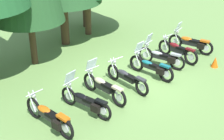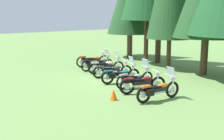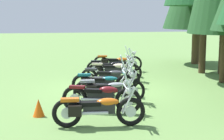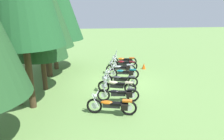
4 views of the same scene
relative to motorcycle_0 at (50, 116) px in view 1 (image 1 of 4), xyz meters
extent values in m
plane|color=#6B934C|center=(4.15, -1.13, -0.46)|extent=(80.00, 80.00, 0.00)
torus|color=black|center=(0.22, 0.83, -0.08)|extent=(0.29, 0.75, 0.75)
cylinder|color=silver|center=(0.22, 0.83, -0.08)|extent=(0.12, 0.29, 0.29)
torus|color=black|center=(-0.20, -0.73, -0.08)|extent=(0.29, 0.75, 0.75)
cylinder|color=silver|center=(-0.20, -0.73, -0.08)|extent=(0.12, 0.29, 0.29)
cube|color=black|center=(0.01, 0.05, 0.01)|extent=(0.42, 0.83, 0.20)
ellipsoid|color=#D16014|center=(0.07, 0.26, 0.13)|extent=(0.41, 0.62, 0.16)
cube|color=black|center=(-0.05, -0.17, 0.10)|extent=(0.38, 0.58, 0.10)
cube|color=#D16014|center=(-0.18, -0.66, 0.27)|extent=(0.31, 0.48, 0.08)
cylinder|color=silver|center=(0.12, 0.79, 0.21)|extent=(0.13, 0.34, 0.65)
cylinder|color=silver|center=(0.28, 0.75, 0.21)|extent=(0.13, 0.34, 0.65)
cylinder|color=silver|center=(0.18, 0.69, 0.55)|extent=(0.63, 0.20, 0.04)
sphere|color=silver|center=(0.20, 0.78, 0.43)|extent=(0.21, 0.21, 0.17)
cylinder|color=silver|center=(0.10, -0.16, -0.06)|extent=(0.28, 0.80, 0.08)
cube|color=black|center=(-0.31, -0.50, 0.02)|extent=(0.22, 0.35, 0.26)
cube|color=black|center=(0.02, -0.59, 0.02)|extent=(0.22, 0.35, 0.26)
torus|color=black|center=(1.43, 0.28, -0.11)|extent=(0.20, 0.69, 0.69)
cylinder|color=silver|center=(1.43, 0.28, -0.11)|extent=(0.09, 0.27, 0.27)
torus|color=black|center=(1.18, -1.25, -0.11)|extent=(0.20, 0.69, 0.69)
cylinder|color=silver|center=(1.18, -1.25, -0.11)|extent=(0.09, 0.27, 0.27)
cube|color=black|center=(1.31, -0.49, -0.02)|extent=(0.32, 0.79, 0.20)
ellipsoid|color=black|center=(1.34, -0.28, 0.10)|extent=(0.33, 0.58, 0.16)
cube|color=black|center=(1.27, -0.70, 0.07)|extent=(0.31, 0.54, 0.10)
cube|color=black|center=(1.19, -1.18, 0.21)|extent=(0.25, 0.46, 0.08)
cylinder|color=silver|center=(1.35, 0.23, 0.18)|extent=(0.10, 0.34, 0.65)
cylinder|color=silver|center=(1.49, 0.21, 0.18)|extent=(0.10, 0.34, 0.65)
cylinder|color=silver|center=(1.41, 0.14, 0.52)|extent=(0.74, 0.16, 0.04)
sphere|color=silver|center=(1.42, 0.23, 0.40)|extent=(0.20, 0.20, 0.17)
cylinder|color=silver|center=(1.40, -0.68, -0.09)|extent=(0.20, 0.77, 0.08)
cube|color=silver|center=(1.41, 0.16, 0.70)|extent=(0.46, 0.22, 0.39)
cube|color=black|center=(1.06, -1.03, -0.01)|extent=(0.19, 0.34, 0.26)
cube|color=black|center=(1.37, -1.08, -0.01)|extent=(0.19, 0.34, 0.26)
torus|color=black|center=(2.65, 0.15, -0.10)|extent=(0.33, 0.71, 0.71)
cylinder|color=silver|center=(2.65, 0.15, -0.10)|extent=(0.13, 0.28, 0.27)
torus|color=black|center=(2.16, -1.34, -0.10)|extent=(0.33, 0.71, 0.71)
cylinder|color=silver|center=(2.16, -1.34, -0.10)|extent=(0.13, 0.28, 0.27)
cube|color=black|center=(2.41, -0.59, 0.02)|extent=(0.43, 0.80, 0.26)
ellipsoid|color=beige|center=(2.47, -0.39, 0.17)|extent=(0.41, 0.60, 0.20)
cube|color=black|center=(2.34, -0.80, 0.14)|extent=(0.38, 0.56, 0.10)
cube|color=beige|center=(2.18, -1.26, 0.23)|extent=(0.31, 0.48, 0.08)
cylinder|color=silver|center=(2.56, 0.12, 0.20)|extent=(0.15, 0.33, 0.65)
cylinder|color=silver|center=(2.71, 0.07, 0.20)|extent=(0.15, 0.33, 0.65)
cylinder|color=silver|center=(2.61, 0.02, 0.54)|extent=(0.63, 0.24, 0.04)
sphere|color=silver|center=(2.64, 0.10, 0.42)|extent=(0.22, 0.22, 0.17)
cylinder|color=silver|center=(2.47, -0.80, -0.08)|extent=(0.32, 0.76, 0.08)
cube|color=silver|center=(2.62, 0.04, 0.72)|extent=(0.47, 0.28, 0.39)
torus|color=black|center=(3.83, -0.22, -0.12)|extent=(0.35, 0.67, 0.68)
cylinder|color=silver|center=(3.83, -0.22, -0.12)|extent=(0.14, 0.26, 0.26)
torus|color=black|center=(3.23, -1.74, -0.12)|extent=(0.35, 0.67, 0.68)
cylinder|color=silver|center=(3.23, -1.74, -0.12)|extent=(0.14, 0.26, 0.26)
cube|color=black|center=(3.53, -0.98, -0.03)|extent=(0.48, 0.83, 0.21)
ellipsoid|color=#2D2D33|center=(3.61, -0.77, 0.10)|extent=(0.44, 0.63, 0.16)
cube|color=black|center=(3.45, -1.19, 0.07)|extent=(0.41, 0.59, 0.10)
cube|color=#2D2D33|center=(3.26, -1.67, 0.20)|extent=(0.33, 0.47, 0.08)
cylinder|color=silver|center=(3.74, -0.25, 0.18)|extent=(0.16, 0.33, 0.65)
cylinder|color=silver|center=(3.88, -0.30, 0.18)|extent=(0.16, 0.33, 0.65)
cylinder|color=silver|center=(3.78, -0.35, 0.52)|extent=(0.73, 0.32, 0.04)
sphere|color=silver|center=(3.81, -0.27, 0.40)|extent=(0.22, 0.22, 0.17)
cylinder|color=silver|center=(3.58, -1.19, -0.10)|extent=(0.37, 0.78, 0.08)
torus|color=black|center=(5.02, -0.71, -0.10)|extent=(0.28, 0.72, 0.72)
cylinder|color=silver|center=(5.02, -0.71, -0.10)|extent=(0.11, 0.28, 0.27)
torus|color=black|center=(4.66, -2.17, -0.10)|extent=(0.28, 0.72, 0.72)
cylinder|color=silver|center=(4.66, -2.17, -0.10)|extent=(0.11, 0.28, 0.27)
cube|color=black|center=(4.84, -1.44, -0.01)|extent=(0.35, 0.76, 0.20)
ellipsoid|color=#14606B|center=(4.89, -1.24, 0.11)|extent=(0.34, 0.56, 0.15)
cube|color=black|center=(4.79, -1.64, 0.08)|extent=(0.32, 0.53, 0.10)
cube|color=#14606B|center=(4.68, -2.09, 0.23)|extent=(0.26, 0.47, 0.08)
cylinder|color=silver|center=(4.94, -0.76, 0.20)|extent=(0.12, 0.34, 0.65)
cylinder|color=silver|center=(5.07, -0.79, 0.20)|extent=(0.12, 0.34, 0.65)
cylinder|color=silver|center=(4.99, -0.85, 0.54)|extent=(0.71, 0.21, 0.04)
sphere|color=silver|center=(5.01, -0.76, 0.42)|extent=(0.21, 0.21, 0.17)
cylinder|color=silver|center=(4.91, -1.63, -0.08)|extent=(0.25, 0.74, 0.08)
cube|color=silver|center=(4.99, -0.83, 0.72)|extent=(0.46, 0.25, 0.39)
cube|color=black|center=(4.57, -1.94, 0.00)|extent=(0.21, 0.34, 0.26)
cube|color=black|center=(4.84, -2.01, 0.00)|extent=(0.21, 0.34, 0.26)
torus|color=black|center=(6.04, -0.70, -0.09)|extent=(0.16, 0.73, 0.72)
cylinder|color=silver|center=(6.04, -0.70, -0.09)|extent=(0.07, 0.29, 0.28)
torus|color=black|center=(5.91, -2.21, -0.09)|extent=(0.16, 0.73, 0.72)
cylinder|color=silver|center=(5.91, -2.21, -0.09)|extent=(0.07, 0.29, 0.28)
cube|color=black|center=(5.98, -1.46, -0.01)|extent=(0.24, 0.76, 0.20)
ellipsoid|color=#9EA0A8|center=(5.99, -1.25, 0.12)|extent=(0.27, 0.55, 0.16)
cube|color=black|center=(5.96, -1.67, 0.09)|extent=(0.25, 0.52, 0.10)
cube|color=#9EA0A8|center=(5.92, -2.13, 0.25)|extent=(0.20, 0.45, 0.08)
cylinder|color=silver|center=(5.97, -0.76, 0.20)|extent=(0.07, 0.34, 0.65)
cylinder|color=silver|center=(6.10, -0.77, 0.20)|extent=(0.07, 0.34, 0.65)
cylinder|color=silver|center=(6.03, -0.84, 0.54)|extent=(0.60, 0.09, 0.04)
sphere|color=silver|center=(6.04, -0.75, 0.42)|extent=(0.18, 0.18, 0.17)
cylinder|color=silver|center=(6.08, -1.63, -0.07)|extent=(0.14, 0.75, 0.08)
cube|color=silver|center=(6.03, -0.82, 0.72)|extent=(0.45, 0.19, 0.39)
cube|color=black|center=(5.79, -2.00, 0.01)|extent=(0.17, 0.33, 0.26)
cube|color=black|center=(6.07, -2.03, 0.01)|extent=(0.17, 0.33, 0.26)
torus|color=black|center=(7.24, -1.17, -0.09)|extent=(0.37, 0.73, 0.74)
cylinder|color=silver|center=(7.24, -1.17, -0.09)|extent=(0.15, 0.28, 0.28)
torus|color=black|center=(6.71, -2.59, -0.09)|extent=(0.37, 0.73, 0.74)
cylinder|color=silver|center=(6.71, -2.59, -0.09)|extent=(0.15, 0.28, 0.28)
cube|color=black|center=(6.98, -1.88, 0.03)|extent=(0.43, 0.77, 0.27)
ellipsoid|color=maroon|center=(7.05, -1.69, 0.20)|extent=(0.39, 0.58, 0.21)
cube|color=black|center=(6.90, -2.08, 0.17)|extent=(0.37, 0.54, 0.10)
cube|color=maroon|center=(6.74, -2.52, 0.26)|extent=(0.30, 0.47, 0.08)
cylinder|color=silver|center=(7.16, -1.20, 0.21)|extent=(0.16, 0.33, 0.65)
cylinder|color=silver|center=(7.28, -1.25, 0.21)|extent=(0.16, 0.33, 0.65)
cylinder|color=silver|center=(7.19, -1.30, 0.55)|extent=(0.64, 0.27, 0.04)
sphere|color=silver|center=(7.22, -1.22, 0.43)|extent=(0.22, 0.22, 0.17)
cylinder|color=silver|center=(7.02, -2.08, -0.07)|extent=(0.34, 0.73, 0.08)
torus|color=black|center=(8.26, -1.35, -0.10)|extent=(0.19, 0.73, 0.72)
cylinder|color=silver|center=(8.26, -1.35, -0.10)|extent=(0.08, 0.28, 0.27)
torus|color=black|center=(8.11, -2.91, -0.10)|extent=(0.19, 0.73, 0.72)
cylinder|color=silver|center=(8.11, -2.91, -0.10)|extent=(0.08, 0.28, 0.27)
cube|color=black|center=(8.19, -2.13, 0.01)|extent=(0.29, 0.79, 0.25)
ellipsoid|color=#D16014|center=(8.21, -1.91, 0.16)|extent=(0.32, 0.57, 0.19)
cube|color=black|center=(8.17, -2.34, 0.13)|extent=(0.30, 0.54, 0.10)
cube|color=#D16014|center=(8.12, -2.83, 0.24)|extent=(0.24, 0.46, 0.08)
cylinder|color=silver|center=(8.18, -1.40, 0.20)|extent=(0.08, 0.34, 0.65)
cylinder|color=silver|center=(8.34, -1.42, 0.20)|extent=(0.08, 0.34, 0.65)
cylinder|color=silver|center=(8.25, -1.49, 0.54)|extent=(0.71, 0.11, 0.04)
sphere|color=silver|center=(8.26, -1.40, 0.42)|extent=(0.19, 0.19, 0.17)
cylinder|color=silver|center=(8.30, -2.31, -0.08)|extent=(0.16, 0.78, 0.08)
cube|color=silver|center=(8.25, -1.47, 0.72)|extent=(0.45, 0.19, 0.39)
cube|color=black|center=(7.96, -2.69, 0.00)|extent=(0.17, 0.33, 0.26)
cube|color=black|center=(8.30, -2.73, 0.00)|extent=(0.17, 0.33, 0.26)
cylinder|color=#42301E|center=(3.58, 3.65, 0.53)|extent=(0.29, 0.29, 1.98)
cylinder|color=#42301E|center=(6.18, 3.81, 0.65)|extent=(0.42, 0.42, 2.21)
cylinder|color=#4C3823|center=(7.98, 3.55, 0.77)|extent=(0.35, 0.35, 2.45)
cylinder|color=#42301E|center=(9.06, 4.32, 0.53)|extent=(0.45, 0.45, 1.98)
cone|color=#EA590F|center=(7.01, -3.60, -0.22)|extent=(0.32, 0.32, 0.48)
camera|label=1|loc=(-6.60, -5.75, 5.84)|focal=52.49mm
camera|label=2|loc=(16.30, -10.80, 3.17)|focal=46.49mm
camera|label=3|loc=(16.37, -3.39, 2.28)|focal=56.14mm
camera|label=4|loc=(-8.20, 1.15, 4.23)|focal=31.78mm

